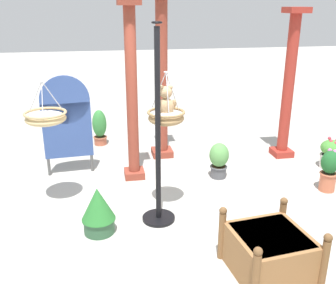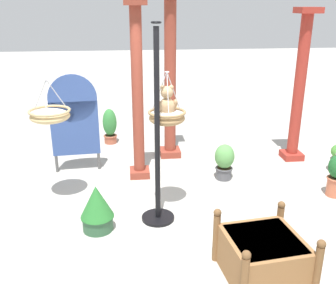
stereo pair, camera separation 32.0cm
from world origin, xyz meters
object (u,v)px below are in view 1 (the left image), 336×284
(greenhouse_pillar_left, at_px, (288,88))
(hanging_basket_with_teddy, at_px, (166,117))
(potted_plant_fern_front, at_px, (100,127))
(potted_plant_small_succulent, at_px, (219,160))
(hanging_basket_left_high, at_px, (46,117))
(potted_plant_bushy_green, at_px, (98,210))
(display_pole_central, at_px, (158,164))
(greenhouse_pillar_far_back, at_px, (162,81))
(greenhouse_pillar_right, at_px, (132,97))
(potted_plant_conical_shrub, at_px, (329,170))
(teddy_bear, at_px, (166,103))
(wooden_planter_box, at_px, (269,252))
(potted_plant_flowering_red, at_px, (331,153))
(display_sign_board, at_px, (66,118))

(greenhouse_pillar_left, bearing_deg, hanging_basket_with_teddy, -147.09)
(potted_plant_fern_front, distance_m, potted_plant_small_succulent, 2.75)
(hanging_basket_left_high, xyz_separation_m, potted_plant_bushy_green, (0.63, -0.86, -1.00))
(potted_plant_fern_front, bearing_deg, display_pole_central, -76.89)
(hanging_basket_left_high, distance_m, potted_plant_bushy_green, 1.46)
(greenhouse_pillar_far_back, bearing_deg, hanging_basket_left_high, -138.92)
(greenhouse_pillar_right, xyz_separation_m, potted_plant_small_succulent, (1.39, -0.26, -1.05))
(hanging_basket_left_high, relative_size, greenhouse_pillar_left, 0.22)
(greenhouse_pillar_left, bearing_deg, potted_plant_conical_shrub, -88.96)
(teddy_bear, height_order, potted_plant_small_succulent, teddy_bear)
(greenhouse_pillar_left, bearing_deg, potted_plant_fern_front, 160.16)
(wooden_planter_box, height_order, potted_plant_bushy_green, wooden_planter_box)
(hanging_basket_left_high, bearing_deg, greenhouse_pillar_left, 16.36)
(hanging_basket_left_high, relative_size, greenhouse_pillar_right, 0.21)
(greenhouse_pillar_left, bearing_deg, potted_plant_bushy_green, -149.33)
(display_pole_central, bearing_deg, teddy_bear, 61.07)
(potted_plant_fern_front, bearing_deg, potted_plant_conical_shrub, -38.55)
(greenhouse_pillar_far_back, distance_m, potted_plant_flowering_red, 3.26)
(greenhouse_pillar_left, height_order, potted_plant_flowering_red, greenhouse_pillar_left)
(wooden_planter_box, relative_size, potted_plant_flowering_red, 1.71)
(greenhouse_pillar_left, xyz_separation_m, greenhouse_pillar_far_back, (-2.26, 0.40, 0.14))
(teddy_bear, xyz_separation_m, display_sign_board, (-1.39, 1.49, -0.56))
(display_pole_central, bearing_deg, potted_plant_bushy_green, -167.81)
(hanging_basket_left_high, relative_size, display_sign_board, 0.35)
(greenhouse_pillar_right, height_order, potted_plant_small_succulent, greenhouse_pillar_right)
(teddy_bear, height_order, potted_plant_fern_front, teddy_bear)
(potted_plant_small_succulent, height_order, potted_plant_conical_shrub, potted_plant_conical_shrub)
(hanging_basket_with_teddy, relative_size, potted_plant_bushy_green, 1.12)
(potted_plant_bushy_green, bearing_deg, greenhouse_pillar_right, 69.26)
(potted_plant_flowering_red, relative_size, potted_plant_small_succulent, 0.91)
(greenhouse_pillar_right, xyz_separation_m, wooden_planter_box, (1.19, -2.70, -1.10))
(hanging_basket_left_high, xyz_separation_m, potted_plant_flowering_red, (4.68, 0.50, -1.04))
(hanging_basket_left_high, xyz_separation_m, potted_plant_conical_shrub, (4.13, -0.30, -0.96))
(wooden_planter_box, xyz_separation_m, potted_plant_small_succulent, (0.20, 2.44, 0.06))
(display_pole_central, xyz_separation_m, hanging_basket_left_high, (-1.42, 0.69, 0.50))
(teddy_bear, height_order, wooden_planter_box, teddy_bear)
(greenhouse_pillar_right, bearing_deg, potted_plant_small_succulent, -10.73)
(display_pole_central, distance_m, greenhouse_pillar_left, 3.32)
(potted_plant_bushy_green, bearing_deg, potted_plant_conical_shrub, 8.96)
(potted_plant_conical_shrub, xyz_separation_m, display_sign_board, (-3.96, 1.38, 0.63))
(potted_plant_flowering_red, height_order, display_sign_board, display_sign_board)
(hanging_basket_left_high, distance_m, potted_plant_flowering_red, 4.82)
(display_sign_board, bearing_deg, potted_plant_bushy_green, -76.77)
(greenhouse_pillar_far_back, xyz_separation_m, potted_plant_small_succulent, (0.77, -1.14, -1.12))
(wooden_planter_box, relative_size, display_sign_board, 0.56)
(potted_plant_flowering_red, bearing_deg, potted_plant_small_succulent, -178.96)
(hanging_basket_left_high, height_order, greenhouse_pillar_far_back, greenhouse_pillar_far_back)
(teddy_bear, distance_m, greenhouse_pillar_right, 1.21)
(greenhouse_pillar_right, distance_m, greenhouse_pillar_far_back, 1.08)
(potted_plant_small_succulent, bearing_deg, wooden_planter_box, -94.64)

